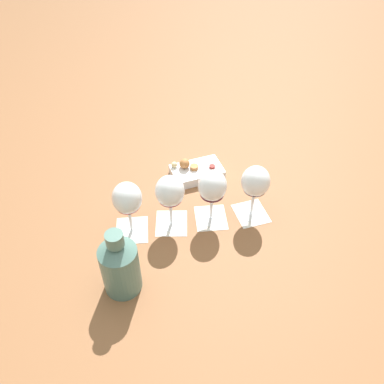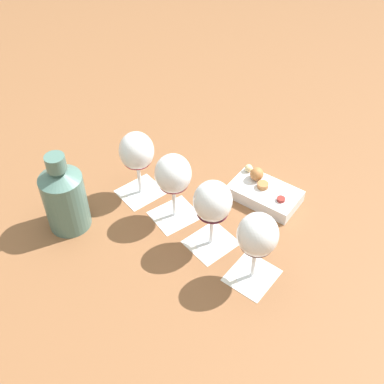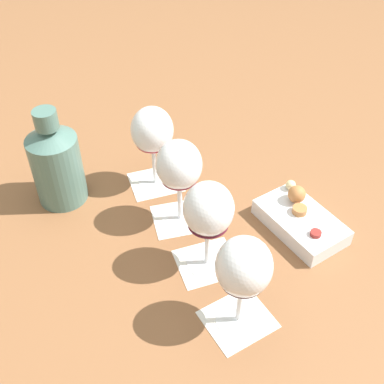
{
  "view_description": "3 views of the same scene",
  "coord_description": "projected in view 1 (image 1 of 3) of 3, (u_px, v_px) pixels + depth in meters",
  "views": [
    {
      "loc": [
        0.15,
        -0.84,
        0.94
      ],
      "look_at": [
        -0.0,
        0.0,
        0.13
      ],
      "focal_mm": 38.0,
      "sensor_mm": 36.0,
      "label": 1
    },
    {
      "loc": [
        0.7,
        -0.32,
        0.87
      ],
      "look_at": [
        -0.0,
        0.0,
        0.13
      ],
      "focal_mm": 45.0,
      "sensor_mm": 36.0,
      "label": 2
    },
    {
      "loc": [
        0.62,
        -0.04,
        0.69
      ],
      "look_at": [
        -0.0,
        0.0,
        0.13
      ],
      "focal_mm": 45.0,
      "sensor_mm": 36.0,
      "label": 3
    }
  ],
  "objects": [
    {
      "name": "ground_plane",
      "position": [
        192.0,
        221.0,
        1.27
      ],
      "size": [
        8.0,
        8.0,
        0.0
      ],
      "primitive_type": "plane",
      "color": "brown"
    },
    {
      "name": "tasting_card_2",
      "position": [
        211.0,
        218.0,
        1.28
      ],
      "size": [
        0.12,
        0.13,
        0.0
      ],
      "color": "silver",
      "rests_on": "ground_plane"
    },
    {
      "name": "wine_glass_3",
      "position": [
        255.0,
        184.0,
        1.2
      ],
      "size": [
        0.09,
        0.09,
        0.19
      ],
      "color": "white",
      "rests_on": "tasting_card_3"
    },
    {
      "name": "snack_dish",
      "position": [
        195.0,
        171.0,
        1.41
      ],
      "size": [
        0.2,
        0.18,
        0.07
      ],
      "color": "silver",
      "rests_on": "ground_plane"
    },
    {
      "name": "ceramic_vase",
      "position": [
        120.0,
        265.0,
        1.03
      ],
      "size": [
        0.1,
        0.1,
        0.21
      ],
      "color": "#4C7066",
      "rests_on": "ground_plane"
    },
    {
      "name": "tasting_card_0",
      "position": [
        132.0,
        230.0,
        1.24
      ],
      "size": [
        0.12,
        0.13,
        0.0
      ],
      "color": "silver",
      "rests_on": "ground_plane"
    },
    {
      "name": "wine_glass_0",
      "position": [
        127.0,
        200.0,
        1.15
      ],
      "size": [
        0.09,
        0.09,
        0.19
      ],
      "color": "white",
      "rests_on": "tasting_card_0"
    },
    {
      "name": "tasting_card_3",
      "position": [
        251.0,
        213.0,
        1.29
      ],
      "size": [
        0.13,
        0.14,
        0.0
      ],
      "color": "silver",
      "rests_on": "ground_plane"
    },
    {
      "name": "wine_glass_2",
      "position": [
        212.0,
        188.0,
        1.19
      ],
      "size": [
        0.09,
        0.09,
        0.19
      ],
      "color": "white",
      "rests_on": "tasting_card_2"
    },
    {
      "name": "tasting_card_1",
      "position": [
        172.0,
        223.0,
        1.26
      ],
      "size": [
        0.11,
        0.12,
        0.0
      ],
      "color": "silver",
      "rests_on": "ground_plane"
    },
    {
      "name": "wine_glass_1",
      "position": [
        170.0,
        193.0,
        1.17
      ],
      "size": [
        0.09,
        0.09,
        0.19
      ],
      "color": "white",
      "rests_on": "tasting_card_1"
    }
  ]
}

